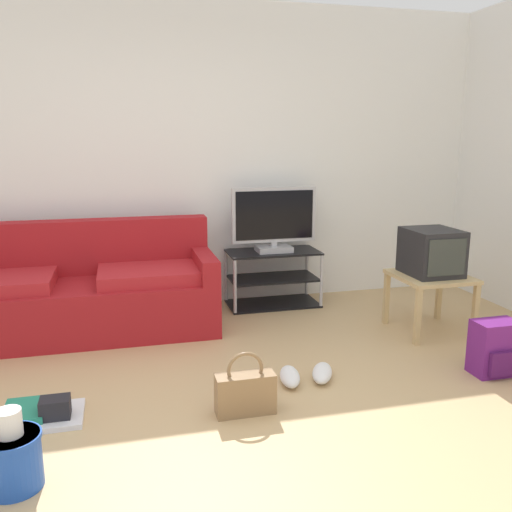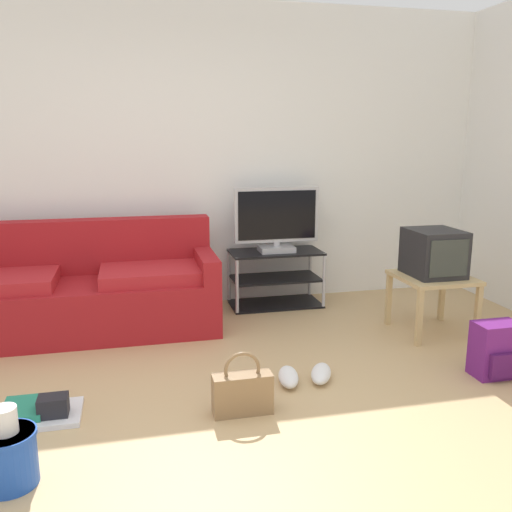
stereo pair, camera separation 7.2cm
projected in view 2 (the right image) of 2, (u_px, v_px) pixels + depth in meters
ground_plane at (204, 441)px, 2.80m from camera, size 9.00×9.80×0.02m
wall_back at (163, 158)px, 4.83m from camera, size 9.00×0.10×2.70m
couch at (81, 292)px, 4.32m from camera, size 2.14×0.82×0.86m
tv_stand at (275, 278)px, 5.00m from camera, size 0.83×0.43×0.51m
flat_tv at (277, 220)px, 4.86m from camera, size 0.77×0.22×0.58m
side_table at (433, 284)px, 4.26m from camera, size 0.55×0.55×0.47m
crt_tv at (434, 253)px, 4.22m from camera, size 0.38×0.42×0.36m
backpack at (496, 350)px, 3.51m from camera, size 0.29×0.26×0.36m
handbag at (242, 392)px, 3.04m from camera, size 0.34×0.13×0.37m
cleaning_bucket at (8, 454)px, 2.40m from camera, size 0.26×0.26×0.38m
sneakers_pair at (305, 375)px, 3.45m from camera, size 0.42×0.31×0.09m
floor_tray at (38, 411)px, 3.00m from camera, size 0.45×0.33×0.14m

